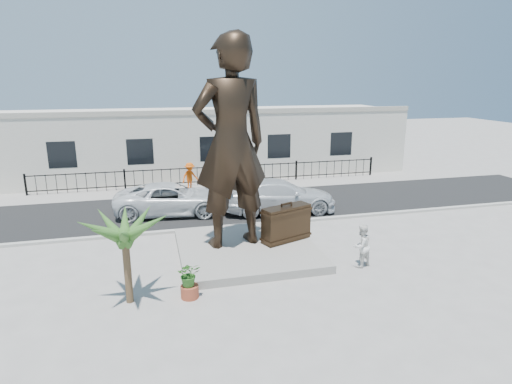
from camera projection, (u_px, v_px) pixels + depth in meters
ground at (270, 267)px, 15.42m from camera, size 100.00×100.00×0.00m
street at (229, 205)px, 22.92m from camera, size 40.00×7.00×0.01m
curb at (243, 225)px, 19.62m from camera, size 40.00×0.25×0.12m
far_sidewalk at (217, 187)px, 26.66m from camera, size 40.00×2.50×0.02m
plinth at (247, 249)px, 16.67m from camera, size 5.20×5.20×0.30m
fence at (215, 175)px, 27.26m from camera, size 22.00×0.10×1.20m
building at (205, 141)px, 30.78m from camera, size 28.00×7.00×4.40m
statue at (231, 144)px, 15.86m from camera, size 3.19×2.40×7.92m
suitcase at (286, 223)px, 17.01m from camera, size 2.12×1.32×1.42m
tourist at (361, 246)px, 15.31m from camera, size 0.93×0.82×1.58m
car_white at (172, 199)px, 21.32m from camera, size 5.79×3.12×1.54m
car_silver at (279, 196)px, 21.63m from camera, size 5.88×2.84×1.65m
worker at (190, 177)px, 25.76m from camera, size 1.26×1.08×1.69m
palm_tree at (130, 302)px, 13.05m from camera, size 1.80×1.80×3.20m
planter at (190, 292)px, 13.26m from camera, size 0.56×0.56×0.40m
shrub at (189, 274)px, 13.10m from camera, size 0.70×0.61×0.78m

